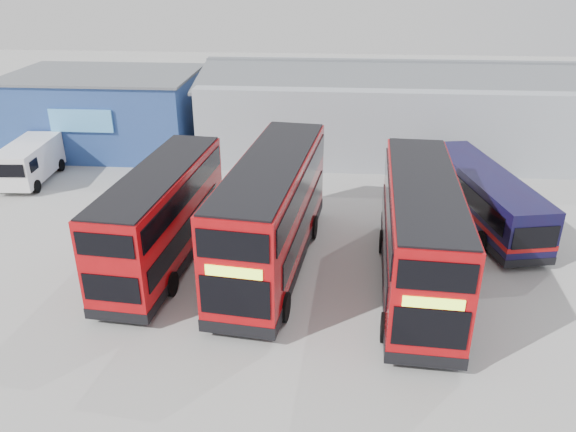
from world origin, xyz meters
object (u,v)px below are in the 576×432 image
at_px(double_decker_right, 419,236).
at_px(panel_van, 29,161).
at_px(office_block, 107,111).
at_px(single_decker_blue, 482,198).
at_px(maintenance_shed, 429,109).
at_px(double_decker_centre, 272,215).
at_px(double_decker_left, 163,218).

bearing_deg(double_decker_right, panel_van, 158.19).
xyz_separation_m(office_block, single_decker_blue, (22.88, -10.46, -1.24)).
bearing_deg(double_decker_right, maintenance_shed, 84.16).
height_order(double_decker_centre, panel_van, double_decker_centre).
xyz_separation_m(double_decker_right, panel_van, (-21.16, 10.05, -1.00)).
height_order(double_decker_right, single_decker_blue, double_decker_right).
relative_size(maintenance_shed, double_decker_centre, 2.64).
height_order(maintenance_shed, panel_van, maintenance_shed).
bearing_deg(maintenance_shed, single_decker_blue, -85.98).
height_order(double_decker_centre, single_decker_blue, double_decker_centre).
distance_m(double_decker_left, single_decker_blue, 15.46).
height_order(double_decker_centre, double_decker_right, double_decker_centre).
xyz_separation_m(maintenance_shed, double_decker_right, (-3.12, -18.80, -0.32)).
xyz_separation_m(maintenance_shed, double_decker_left, (-13.69, -17.57, -0.49)).
bearing_deg(single_decker_blue, maintenance_shed, -97.41).
bearing_deg(single_decker_blue, double_decker_centre, 15.40).
height_order(office_block, maintenance_shed, maintenance_shed).
distance_m(office_block, double_decker_left, 17.65).
xyz_separation_m(office_block, double_decker_centre, (12.97, -15.47, -0.19)).
bearing_deg(double_decker_right, double_decker_centre, 170.98).
bearing_deg(panel_van, double_decker_centre, -33.14).
height_order(double_decker_left, double_decker_centre, double_decker_centre).
bearing_deg(maintenance_shed, panel_van, -160.19).
bearing_deg(single_decker_blue, office_block, -36.01).
bearing_deg(double_decker_centre, double_decker_left, -172.03).
relative_size(double_decker_left, panel_van, 1.90).
relative_size(office_block, single_decker_blue, 1.21).
height_order(maintenance_shed, double_decker_centre, maintenance_shed).
height_order(office_block, panel_van, office_block).
distance_m(office_block, double_decker_right, 25.27).
height_order(single_decker_blue, panel_van, single_decker_blue).
relative_size(double_decker_left, double_decker_right, 0.93).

